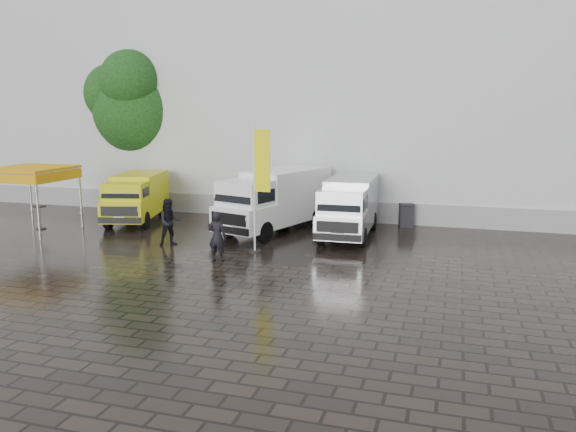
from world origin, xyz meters
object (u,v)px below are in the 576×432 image
(van_silver, at_px, (349,208))
(wheelie_bin, at_px, (406,215))
(canopy_tent, at_px, (31,172))
(cocktail_table, at_px, (40,218))
(person_tent, at_px, (170,222))
(flagpole, at_px, (259,182))
(person_front, at_px, (217,236))
(van_yellow, at_px, (136,199))
(van_white, at_px, (275,201))

(van_silver, distance_m, wheelie_bin, 3.55)
(canopy_tent, height_order, wheelie_bin, canopy_tent)
(cocktail_table, bearing_deg, person_tent, -8.37)
(flagpole, bearing_deg, person_front, -118.61)
(van_yellow, xyz_separation_m, person_front, (6.58, -5.47, -0.24))
(canopy_tent, bearing_deg, flagpole, -2.96)
(van_white, xyz_separation_m, canopy_tent, (-10.11, -3.08, 1.31))
(van_white, distance_m, wheelie_bin, 6.14)
(cocktail_table, bearing_deg, flagpole, -5.71)
(canopy_tent, relative_size, wheelie_bin, 2.74)
(person_tent, bearing_deg, canopy_tent, 134.21)
(van_yellow, distance_m, wheelie_bin, 12.68)
(person_front, height_order, person_tent, person_tent)
(van_white, bearing_deg, wheelie_bin, 44.67)
(canopy_tent, bearing_deg, cocktail_table, 107.22)
(canopy_tent, distance_m, person_front, 10.16)
(van_yellow, bearing_deg, van_white, -15.33)
(van_yellow, xyz_separation_m, canopy_tent, (-3.16, -3.18, 1.51))
(flagpole, height_order, person_tent, flagpole)
(van_white, height_order, cocktail_table, van_white)
(person_front, bearing_deg, wheelie_bin, -125.63)
(cocktail_table, xyz_separation_m, person_front, (9.90, -2.82, 0.38))
(van_yellow, height_order, person_tent, van_yellow)
(van_white, height_order, canopy_tent, canopy_tent)
(van_silver, xyz_separation_m, person_front, (-3.67, -5.37, -0.31))
(van_white, xyz_separation_m, wheelie_bin, (5.44, 2.75, -0.80))
(person_front, xyz_separation_m, person_tent, (-2.81, 1.77, 0.02))
(flagpole, bearing_deg, van_yellow, 153.63)
(van_yellow, distance_m, flagpole, 8.54)
(flagpole, relative_size, cocktail_table, 4.58)
(van_yellow, xyz_separation_m, person_tent, (3.77, -3.69, -0.21))
(person_front, bearing_deg, flagpole, -118.65)
(flagpole, bearing_deg, canopy_tent, 177.04)
(van_yellow, relative_size, cocktail_table, 4.74)
(wheelie_bin, height_order, person_tent, person_tent)
(van_yellow, height_order, person_front, van_yellow)
(van_white, xyz_separation_m, van_silver, (3.29, 0.00, -0.13))
(person_front, relative_size, person_tent, 0.97)
(van_white, distance_m, person_tent, 4.82)
(wheelie_bin, height_order, person_front, person_front)
(canopy_tent, xyz_separation_m, wheelie_bin, (15.55, 5.83, -2.11))
(van_yellow, height_order, canopy_tent, canopy_tent)
(van_silver, height_order, person_tent, van_silver)
(canopy_tent, bearing_deg, person_front, -13.22)
(van_white, relative_size, wheelie_bin, 5.75)
(van_silver, relative_size, flagpole, 1.17)
(canopy_tent, xyz_separation_m, cocktail_table, (-0.16, 0.53, -2.13))
(van_yellow, distance_m, person_front, 8.56)
(van_white, xyz_separation_m, person_tent, (-3.19, -3.59, -0.42))
(van_yellow, xyz_separation_m, flagpole, (7.53, -3.73, 1.51))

